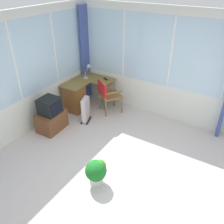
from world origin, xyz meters
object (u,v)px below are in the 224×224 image
Objects in this scene: tv_on_stand at (51,116)px; potted_plant at (96,171)px; wooden_armchair at (106,92)px; space_heater at (86,109)px; desk_lamp at (89,69)px; tv_remote at (106,79)px; desk at (76,96)px.

potted_plant is at bearing -113.68° from tv_on_stand.
potted_plant is (-2.10, -1.16, -0.29)m from wooden_armchair.
desk_lamp is at bearing 30.48° from space_heater.
wooden_armchair is (-0.37, -0.25, -0.17)m from tv_remote.
space_heater is (-0.29, -0.54, -0.08)m from desk.
wooden_armchair is (-0.23, -0.68, -0.40)m from desk_lamp.
desk is 7.72× the size of tv_remote.
tv_remote is at bearing -35.54° from desk.
tv_remote is 2.88m from potted_plant.
potted_plant is at bearing -137.91° from space_heater.
desk_lamp is 0.60× the size of space_heater.
tv_on_stand reaches higher than potted_plant.
tv_on_stand is at bearing 154.20° from wooden_armchair.
space_heater is at bearing 42.09° from potted_plant.
desk_lamp is 0.78× the size of potted_plant.
desk_lamp reaches higher than tv_on_stand.
potted_plant is (-2.47, -1.41, -0.46)m from tv_remote.
desk is at bearing 174.77° from desk_lamp.
wooden_armchair is at bearing -18.19° from space_heater.
wooden_armchair is 1.09× the size of tv_on_stand.
tv_on_stand is at bearing 148.50° from space_heater.
desk_lamp is at bearing 1.75° from tv_on_stand.
tv_on_stand is 1.29× the size of space_heater.
desk is 1.87× the size of space_heater.
wooden_armchair reaches higher than space_heater.
space_heater is (-0.83, -0.49, -0.65)m from desk_lamp.
wooden_armchair is at bearing -25.80° from tv_on_stand.
wooden_armchair is at bearing -108.43° from desk_lamp.
potted_plant is (-1.79, -1.90, -0.12)m from desk.
potted_plant is (-0.79, -1.80, -0.08)m from tv_on_stand.
desk_lamp is 3.05m from potted_plant.
tv_on_stand is (-1.31, 0.64, -0.21)m from wooden_armchair.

